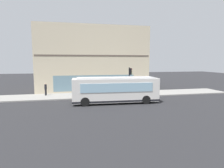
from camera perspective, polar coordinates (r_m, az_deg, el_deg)
name	(u,v)px	position (r m, az deg, el deg)	size (l,w,h in m)	color
ground	(102,103)	(22.26, -3.03, -5.80)	(120.00, 120.00, 0.00)	#262628
sidewalk_curb	(97,95)	(26.95, -4.62, -3.41)	(4.48, 40.00, 0.15)	gray
building_corner	(92,59)	(33.25, -6.20, 7.51)	(9.14, 17.86, 10.54)	beige
city_bus_nearside	(115,90)	(21.96, 1.03, -1.84)	(3.00, 10.15, 3.07)	silver
traffic_light_near_corner	(130,76)	(25.69, 5.56, 2.43)	(0.32, 0.49, 3.95)	black
fire_hydrant	(87,94)	(25.26, -7.79, -3.14)	(0.35, 0.35, 0.74)	yellow
pedestrian_by_light_pole	(46,88)	(27.68, -19.74, -1.21)	(0.32, 0.32, 1.78)	black
pedestrian_near_building_entrance	(90,88)	(26.37, -6.89, -1.36)	(0.32, 0.32, 1.69)	#3F8C4C
pedestrian_walking_along_curb	(81,89)	(26.35, -9.48, -1.47)	(0.32, 0.32, 1.65)	#3359A5
pedestrian_near_hydrant	(147,88)	(27.47, 10.60, -1.26)	(0.32, 0.32, 1.57)	#3359A5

